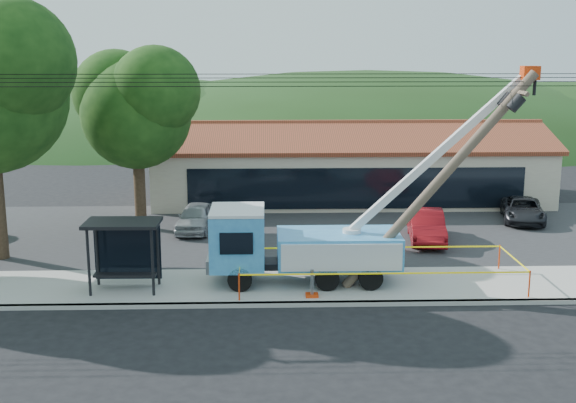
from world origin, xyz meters
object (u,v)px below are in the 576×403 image
(car_red, at_px, (426,243))
(car_dark, at_px, (522,223))
(bus_shelter, at_px, (124,239))
(leaning_pole, at_px, (448,172))
(utility_truck, at_px, (301,242))
(car_silver, at_px, (196,232))

(car_red, bearing_deg, car_dark, 39.82)
(car_red, height_order, car_dark, car_red)
(bus_shelter, relative_size, car_red, 0.62)
(leaning_pole, relative_size, car_red, 1.86)
(bus_shelter, bearing_deg, car_red, 27.79)
(utility_truck, bearing_deg, leaning_pole, -7.33)
(bus_shelter, relative_size, car_dark, 0.63)
(car_silver, xyz_separation_m, car_red, (10.72, -2.26, 0.00))
(leaning_pole, height_order, bus_shelter, leaning_pole)
(utility_truck, distance_m, bus_shelter, 6.47)
(utility_truck, distance_m, car_red, 8.51)
(utility_truck, distance_m, leaning_pole, 5.98)
(utility_truck, height_order, bus_shelter, utility_truck)
(leaning_pole, relative_size, car_silver, 2.05)
(leaning_pole, distance_m, car_red, 7.86)
(utility_truck, height_order, leaning_pole, utility_truck)
(car_red, bearing_deg, leaning_pole, -89.78)
(leaning_pole, bearing_deg, car_silver, 138.83)
(car_dark, bearing_deg, bus_shelter, -137.29)
(leaning_pole, relative_size, bus_shelter, 2.98)
(utility_truck, bearing_deg, car_red, 43.55)
(leaning_pole, distance_m, car_dark, 12.87)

